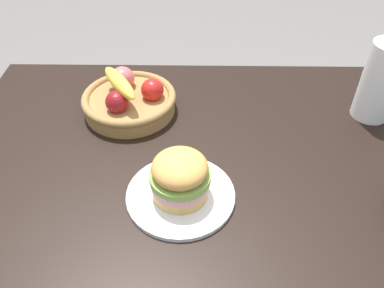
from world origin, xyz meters
TOP-DOWN VIEW (x-y plane):
  - ground_plane at (0.00, 0.00)m, footprint 8.00×8.00m
  - dining_table at (0.00, 0.00)m, footprint 1.40×0.90m
  - plate at (-0.04, -0.18)m, footprint 0.27×0.27m
  - sandwich at (-0.04, -0.18)m, footprint 0.15×0.15m
  - fruit_basket at (-0.22, 0.17)m, footprint 0.29×0.29m
  - paper_towel_roll at (0.53, 0.16)m, footprint 0.11×0.11m

SIDE VIEW (x-z plane):
  - ground_plane at x=0.00m, z-range 0.00..0.00m
  - dining_table at x=0.00m, z-range 0.27..1.02m
  - plate at x=-0.04m, z-range 0.75..0.76m
  - fruit_basket at x=-0.22m, z-range 0.73..0.86m
  - sandwich at x=-0.04m, z-range 0.76..0.88m
  - paper_towel_roll at x=0.53m, z-range 0.75..0.99m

